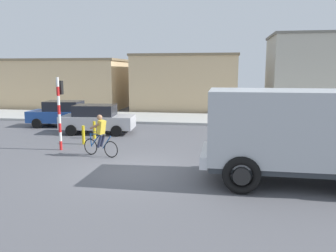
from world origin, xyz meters
name	(u,v)px	position (x,y,z in m)	size (l,w,h in m)	color
ground_plane	(134,170)	(0.00, 0.00, 0.00)	(120.00, 120.00, 0.00)	#56565B
sidewalk_far	(179,118)	(0.00, 12.65, 0.08)	(80.00, 5.00, 0.16)	#ADADA8
truck_foreground	(293,130)	(5.22, -0.49, 1.67)	(5.44, 2.89, 2.90)	#B2B7BC
cyclist	(100,135)	(-1.84, 1.72, 0.86)	(1.66, 0.68, 1.72)	black
traffic_light_pole	(59,103)	(-3.99, 2.56, 2.07)	(0.24, 0.43, 3.20)	red
car_red_near	(62,114)	(-6.85, 8.46, 0.82)	(4.09, 2.06, 1.60)	#234C9E
car_white_mid	(97,119)	(-3.83, 6.56, 0.82)	(4.12, 2.12, 1.60)	#B7B7BC
bollard_near	(83,135)	(-3.46, 3.75, 0.45)	(0.14, 0.14, 0.90)	gold
bollard_far	(94,130)	(-3.46, 5.15, 0.45)	(0.14, 0.14, 0.90)	gold
building_corner_left	(70,84)	(-11.16, 18.80, 2.26)	(10.59, 6.59, 4.51)	#D1B284
building_mid_block	(186,83)	(-0.13, 18.91, 2.42)	(8.88, 7.00, 4.84)	#D1B284
building_corner_right	(335,74)	(12.12, 18.45, 3.20)	(10.54, 5.95, 6.39)	#B2AD9E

